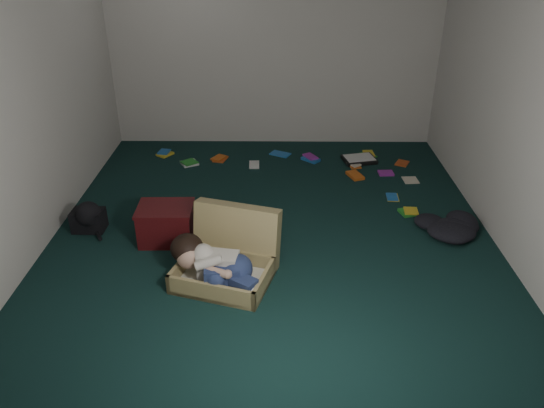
{
  "coord_description": "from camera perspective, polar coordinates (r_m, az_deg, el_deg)",
  "views": [
    {
      "loc": [
        0.04,
        -4.25,
        2.54
      ],
      "look_at": [
        0.0,
        -0.15,
        0.35
      ],
      "focal_mm": 35.0,
      "sensor_mm": 36.0,
      "label": 1
    }
  ],
  "objects": [
    {
      "name": "suitcase",
      "position": [
        4.29,
        -4.67,
        -5.7
      ],
      "size": [
        0.89,
        0.88,
        0.53
      ],
      "rotation": [
        0.0,
        0.0,
        -0.3
      ],
      "color": "tan",
      "rests_on": "floor"
    },
    {
      "name": "backpack",
      "position": [
        5.18,
        -19.13,
        -1.57
      ],
      "size": [
        0.37,
        0.3,
        0.22
      ],
      "primitive_type": null,
      "rotation": [
        0.0,
        0.0,
        -0.03
      ],
      "color": "black",
      "rests_on": "floor"
    },
    {
      "name": "clothing_pile",
      "position": [
        5.11,
        18.53,
        -2.32
      ],
      "size": [
        0.59,
        0.54,
        0.15
      ],
      "primitive_type": null,
      "rotation": [
        0.0,
        0.0,
        -0.4
      ],
      "color": "black",
      "rests_on": "floor"
    },
    {
      "name": "maroon_bin",
      "position": [
        4.81,
        -11.3,
        -2.07
      ],
      "size": [
        0.49,
        0.39,
        0.33
      ],
      "rotation": [
        0.0,
        0.0,
        0.02
      ],
      "color": "#410D0F",
      "rests_on": "floor"
    },
    {
      "name": "wall_front",
      "position": [
        2.35,
        -0.5,
        -3.66
      ],
      "size": [
        4.5,
        0.0,
        4.5
      ],
      "primitive_type": "plane",
      "rotation": [
        -1.57,
        0.0,
        0.0
      ],
      "color": "silver",
      "rests_on": "ground"
    },
    {
      "name": "paper_tray",
      "position": [
        6.45,
        9.36,
        4.77
      ],
      "size": [
        0.43,
        0.36,
        0.05
      ],
      "rotation": [
        0.0,
        0.0,
        0.22
      ],
      "color": "black",
      "rests_on": "floor"
    },
    {
      "name": "wall_right",
      "position": [
        4.84,
        24.87,
        10.7
      ],
      "size": [
        0.0,
        4.5,
        4.5
      ],
      "primitive_type": "plane",
      "rotation": [
        1.57,
        0.0,
        -1.57
      ],
      "color": "silver",
      "rests_on": "ground"
    },
    {
      "name": "floor",
      "position": [
        4.95,
        0.02,
        -2.76
      ],
      "size": [
        4.5,
        4.5,
        0.0
      ],
      "primitive_type": "plane",
      "color": "black",
      "rests_on": "ground"
    },
    {
      "name": "person",
      "position": [
        4.15,
        -6.26,
        -6.4
      ],
      "size": [
        0.73,
        0.54,
        0.33
      ],
      "rotation": [
        0.0,
        0.0,
        -0.3
      ],
      "color": "beige",
      "rests_on": "suitcase"
    },
    {
      "name": "wall_left",
      "position": [
        4.88,
        -24.66,
        10.85
      ],
      "size": [
        0.0,
        4.5,
        4.5
      ],
      "primitive_type": "plane",
      "rotation": [
        1.57,
        0.0,
        1.57
      ],
      "color": "silver",
      "rests_on": "ground"
    },
    {
      "name": "wall_back",
      "position": [
        6.62,
        0.21,
        17.3
      ],
      "size": [
        4.5,
        0.0,
        4.5
      ],
      "primitive_type": "plane",
      "rotation": [
        1.57,
        0.0,
        0.0
      ],
      "color": "silver",
      "rests_on": "ground"
    },
    {
      "name": "book_scatter",
      "position": [
        6.17,
        4.98,
        3.79
      ],
      "size": [
        3.08,
        1.72,
        0.02
      ],
      "color": "gold",
      "rests_on": "floor"
    }
  ]
}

